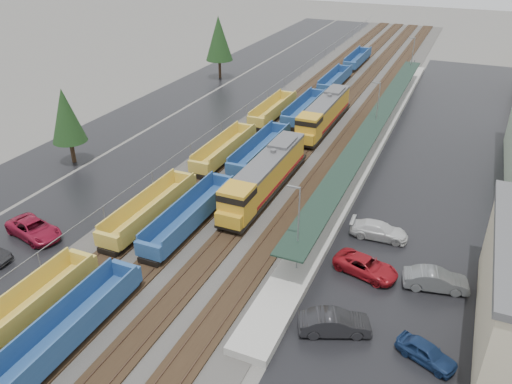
# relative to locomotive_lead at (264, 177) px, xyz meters

# --- Properties ---
(ballast_strip) EXTENTS (20.00, 160.00, 0.08)m
(ballast_strip) POSITION_rel_locomotive_lead_xyz_m (-2.00, 28.79, -2.19)
(ballast_strip) COLOR #302D2B
(ballast_strip) RESTS_ON ground
(trackbed) EXTENTS (14.60, 160.00, 0.22)m
(trackbed) POSITION_rel_locomotive_lead_xyz_m (-2.00, 28.79, -2.07)
(trackbed) COLOR black
(trackbed) RESTS_ON ground
(west_parking_lot) EXTENTS (10.00, 160.00, 0.02)m
(west_parking_lot) POSITION_rel_locomotive_lead_xyz_m (-17.00, 28.79, -2.22)
(west_parking_lot) COLOR black
(west_parking_lot) RESTS_ON ground
(west_road) EXTENTS (9.00, 160.00, 0.02)m
(west_road) POSITION_rel_locomotive_lead_xyz_m (-27.00, 28.79, -2.22)
(west_road) COLOR black
(west_road) RESTS_ON ground
(east_commuter_lot) EXTENTS (16.00, 100.00, 0.02)m
(east_commuter_lot) POSITION_rel_locomotive_lead_xyz_m (17.00, 18.79, -2.22)
(east_commuter_lot) COLOR black
(east_commuter_lot) RESTS_ON ground
(station_platform) EXTENTS (3.00, 80.00, 8.00)m
(station_platform) POSITION_rel_locomotive_lead_xyz_m (7.50, 18.80, -1.50)
(station_platform) COLOR #9E9B93
(station_platform) RESTS_ON ground
(chainlink_fence) EXTENTS (0.08, 160.04, 2.02)m
(chainlink_fence) POSITION_rel_locomotive_lead_xyz_m (-11.50, 27.23, -0.62)
(chainlink_fence) COLOR gray
(chainlink_fence) RESTS_ON ground
(tree_west_near) EXTENTS (3.96, 3.96, 9.00)m
(tree_west_near) POSITION_rel_locomotive_lead_xyz_m (-24.00, -1.21, 3.59)
(tree_west_near) COLOR #332316
(tree_west_near) RESTS_ON ground
(tree_west_far) EXTENTS (4.84, 4.84, 11.00)m
(tree_west_far) POSITION_rel_locomotive_lead_xyz_m (-25.00, 38.79, 4.89)
(tree_west_far) COLOR #332316
(tree_west_far) RESTS_ON ground
(locomotive_lead) EXTENTS (2.77, 18.28, 4.14)m
(locomotive_lead) POSITION_rel_locomotive_lead_xyz_m (0.00, 0.00, 0.00)
(locomotive_lead) COLOR black
(locomotive_lead) RESTS_ON ground
(locomotive_trail) EXTENTS (2.77, 18.28, 4.14)m
(locomotive_trail) POSITION_rel_locomotive_lead_xyz_m (0.00, 21.00, 0.00)
(locomotive_trail) COLOR black
(locomotive_trail) RESTS_ON ground
(well_string_yellow) EXTENTS (2.54, 76.12, 2.26)m
(well_string_yellow) POSITION_rel_locomotive_lead_xyz_m (-8.00, -8.72, -1.10)
(well_string_yellow) COLOR gold
(well_string_yellow) RESTS_ON ground
(well_string_blue) EXTENTS (2.54, 113.90, 2.25)m
(well_string_blue) POSITION_rel_locomotive_lead_xyz_m (-4.00, 8.52, -1.09)
(well_string_blue) COLOR navy
(well_string_blue) RESTS_ON ground
(parked_car_west_c) EXTENTS (3.85, 6.20, 1.60)m
(parked_car_west_c) POSITION_rel_locomotive_lead_xyz_m (-16.07, -15.34, -1.43)
(parked_car_west_c) COLOR maroon
(parked_car_west_c) RESTS_ON ground
(parked_car_east_a) EXTENTS (3.55, 5.28, 1.65)m
(parked_car_east_a) POSITION_rel_locomotive_lead_xyz_m (12.06, -16.25, -1.41)
(parked_car_east_a) COLOR black
(parked_car_east_a) RESTS_ON ground
(parked_car_east_b) EXTENTS (3.70, 5.67, 1.45)m
(parked_car_east_b) POSITION_rel_locomotive_lead_xyz_m (12.58, -8.84, -1.51)
(parked_car_east_b) COLOR maroon
(parked_car_east_b) RESTS_ON ground
(parked_car_east_c) EXTENTS (2.36, 5.24, 1.49)m
(parked_car_east_c) POSITION_rel_locomotive_lead_xyz_m (12.49, -3.10, -1.49)
(parked_car_east_c) COLOR silver
(parked_car_east_c) RESTS_ON ground
(parked_car_east_d) EXTENTS (3.03, 4.28, 1.35)m
(parked_car_east_d) POSITION_rel_locomotive_lead_xyz_m (18.17, -16.38, -1.55)
(parked_car_east_d) COLOR navy
(parked_car_east_d) RESTS_ON ground
(parked_car_east_e) EXTENTS (2.67, 5.15, 1.62)m
(parked_car_east_e) POSITION_rel_locomotive_lead_xyz_m (17.94, -8.54, -1.42)
(parked_car_east_e) COLOR #595B5E
(parked_car_east_e) RESTS_ON ground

